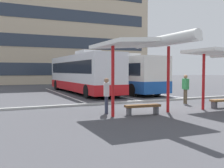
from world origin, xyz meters
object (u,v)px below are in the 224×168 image
object	(u,v)px
coach_bus_0	(82,74)
coach_bus_1	(118,75)
bench_0	(143,107)
waiting_passenger_3	(185,87)
waiting_passenger_0	(106,93)
waiting_shelter_0	(146,44)

from	to	relation	value
coach_bus_0	coach_bus_1	distance (m)	3.40
bench_0	waiting_passenger_3	xyz separation A→B (m)	(4.33, 2.21, 0.68)
bench_0	waiting_passenger_3	size ratio (longest dim) A/B	0.97
coach_bus_0	waiting_passenger_0	xyz separation A→B (m)	(-2.33, -11.00, -0.75)
coach_bus_1	bench_0	distance (m)	12.35
bench_0	waiting_passenger_3	world-z (taller)	waiting_passenger_3
coach_bus_0	coach_bus_1	size ratio (longest dim) A/B	1.03
coach_bus_0	waiting_passenger_3	distance (m)	10.31
coach_bus_0	bench_0	distance (m)	12.03
bench_0	waiting_passenger_3	bearing A→B (deg)	27.02
waiting_passenger_0	coach_bus_0	bearing A→B (deg)	78.04
coach_bus_1	waiting_shelter_0	world-z (taller)	coach_bus_1
waiting_passenger_0	waiting_passenger_3	size ratio (longest dim) A/B	0.95
coach_bus_1	waiting_passenger_3	world-z (taller)	coach_bus_1
coach_bus_0	coach_bus_1	world-z (taller)	coach_bus_0
waiting_passenger_0	waiting_passenger_3	world-z (taller)	waiting_passenger_3
coach_bus_0	waiting_passenger_3	xyz separation A→B (m)	(3.39, -9.71, -0.68)
coach_bus_0	waiting_passenger_3	bearing A→B (deg)	-70.77
coach_bus_1	bench_0	xyz separation A→B (m)	(-4.32, -11.51, -1.24)
coach_bus_1	waiting_shelter_0	size ratio (longest dim) A/B	2.34
coach_bus_1	coach_bus_0	bearing A→B (deg)	173.04
waiting_passenger_0	waiting_passenger_3	bearing A→B (deg)	12.70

